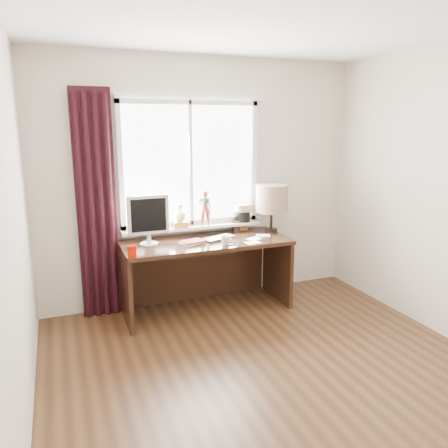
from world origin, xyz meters
name	(u,v)px	position (x,y,z in m)	size (l,w,h in m)	color
floor	(292,393)	(0.00, 0.00, 0.00)	(3.50, 4.00, 0.00)	#4E3018
ceiling	(308,4)	(0.00, 0.00, 2.60)	(3.50, 4.00, 0.00)	white
wall_back	(203,182)	(0.00, 2.00, 1.30)	(3.50, 2.60, 0.00)	beige
wall_left	(5,244)	(-1.75, 0.00, 1.30)	(4.00, 2.60, 0.00)	beige
laptop	(219,238)	(0.04, 1.63, 0.76)	(0.34, 0.22, 0.03)	silver
mug	(226,240)	(0.02, 1.40, 0.80)	(0.10, 0.09, 0.10)	white
red_cup	(132,251)	(-0.90, 1.33, 0.80)	(0.08, 0.08, 0.11)	#A61100
window	(194,182)	(-0.12, 1.95, 1.31)	(1.52, 0.20, 1.40)	white
curtain	(96,207)	(-1.13, 1.91, 1.12)	(0.38, 0.09, 2.25)	black
desk	(203,261)	(-0.10, 1.73, 0.51)	(1.70, 0.70, 0.75)	#321D13
monitor	(148,217)	(-0.67, 1.69, 1.03)	(0.40, 0.18, 0.49)	beige
notebook_stack	(192,242)	(-0.27, 1.57, 0.77)	(0.26, 0.23, 0.03)	beige
brush_holder	(236,226)	(0.34, 1.88, 0.81)	(0.09, 0.09, 0.25)	black
icon_frame	(243,224)	(0.44, 1.92, 0.81)	(0.10, 0.04, 0.13)	gold
table_lamp	(272,199)	(0.70, 1.75, 1.11)	(0.35, 0.35, 0.52)	black
loose_papers	(257,239)	(0.41, 1.50, 0.75)	(0.40, 0.37, 0.00)	white
desk_cables	(225,239)	(0.09, 1.59, 0.75)	(0.18, 0.49, 0.01)	black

